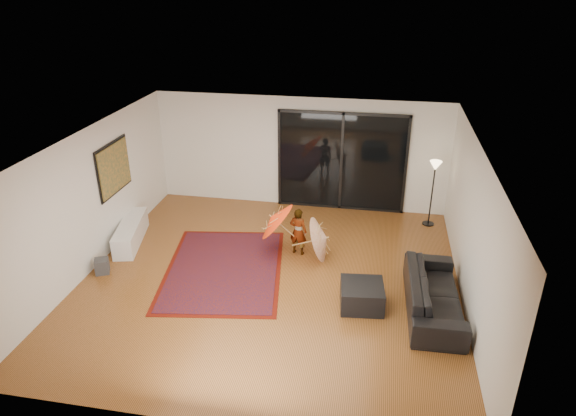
% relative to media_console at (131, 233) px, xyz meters
% --- Properties ---
extents(floor, '(7.00, 7.00, 0.00)m').
position_rel_media_console_xyz_m(floor, '(3.25, -0.91, -0.23)').
color(floor, '#9F592B').
rests_on(floor, ground).
extents(ceiling, '(7.00, 7.00, 0.00)m').
position_rel_media_console_xyz_m(ceiling, '(3.25, -0.91, 2.47)').
color(ceiling, white).
rests_on(ceiling, wall_back).
extents(wall_back, '(7.00, 0.00, 7.00)m').
position_rel_media_console_xyz_m(wall_back, '(3.25, 2.59, 1.12)').
color(wall_back, silver).
rests_on(wall_back, floor).
extents(wall_front, '(7.00, 0.00, 7.00)m').
position_rel_media_console_xyz_m(wall_front, '(3.25, -4.41, 1.12)').
color(wall_front, silver).
rests_on(wall_front, floor).
extents(wall_left, '(0.00, 7.00, 7.00)m').
position_rel_media_console_xyz_m(wall_left, '(-0.25, -0.91, 1.12)').
color(wall_left, silver).
rests_on(wall_left, floor).
extents(wall_right, '(0.00, 7.00, 7.00)m').
position_rel_media_console_xyz_m(wall_right, '(6.75, -0.91, 1.12)').
color(wall_right, silver).
rests_on(wall_right, floor).
extents(sliding_door, '(3.06, 0.07, 2.40)m').
position_rel_media_console_xyz_m(sliding_door, '(4.25, 2.56, 0.97)').
color(sliding_door, black).
rests_on(sliding_door, wall_back).
extents(painting, '(0.04, 1.28, 1.08)m').
position_rel_media_console_xyz_m(painting, '(-0.21, 0.09, 1.42)').
color(painting, black).
rests_on(painting, wall_left).
extents(media_console, '(0.77, 1.69, 0.45)m').
position_rel_media_console_xyz_m(media_console, '(0.00, 0.00, 0.00)').
color(media_console, white).
rests_on(media_console, floor).
extents(speaker, '(0.34, 0.34, 0.29)m').
position_rel_media_console_xyz_m(speaker, '(0.00, -1.25, -0.08)').
color(speaker, '#424244').
rests_on(speaker, floor).
extents(persian_rug, '(2.67, 3.41, 0.02)m').
position_rel_media_console_xyz_m(persian_rug, '(2.28, -0.72, -0.22)').
color(persian_rug, '#550F07').
rests_on(persian_rug, floor).
extents(sofa, '(0.94, 2.28, 0.66)m').
position_rel_media_console_xyz_m(sofa, '(6.20, -1.34, 0.10)').
color(sofa, black).
rests_on(sofa, floor).
extents(ottoman, '(0.81, 0.81, 0.42)m').
position_rel_media_console_xyz_m(ottoman, '(4.99, -1.44, -0.02)').
color(ottoman, black).
rests_on(ottoman, floor).
extents(floor_lamp, '(0.26, 0.26, 1.54)m').
position_rel_media_console_xyz_m(floor_lamp, '(6.35, 2.02, 0.99)').
color(floor_lamp, black).
rests_on(floor_lamp, floor).
extents(child, '(0.41, 0.31, 1.00)m').
position_rel_media_console_xyz_m(child, '(3.61, 0.17, 0.28)').
color(child, '#999999').
rests_on(child, floor).
extents(parasol_orange, '(0.73, 0.92, 0.91)m').
position_rel_media_console_xyz_m(parasol_orange, '(3.06, 0.12, 0.51)').
color(parasol_orange, '#FF390D').
rests_on(parasol_orange, child).
extents(parasol_white, '(0.53, 0.92, 0.94)m').
position_rel_media_console_xyz_m(parasol_white, '(4.21, 0.02, 0.28)').
color(parasol_white, white).
rests_on(parasol_white, floor).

